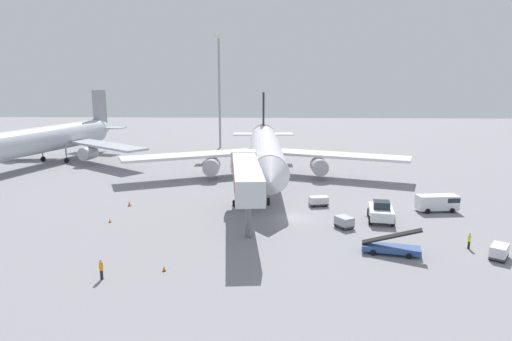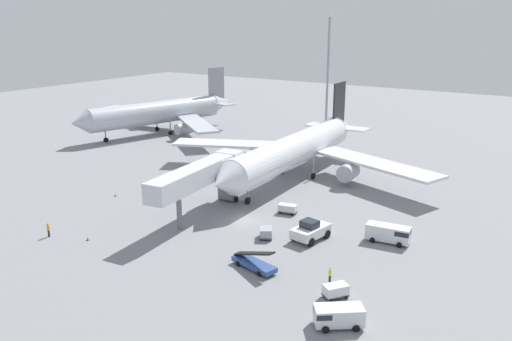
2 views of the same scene
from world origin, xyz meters
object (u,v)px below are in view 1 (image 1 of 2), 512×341
ground_crew_worker_midground (469,240)px  airplane_background (51,139)px  jet_bridge (246,175)px  safety_cone_charlie (129,204)px  apron_light_mast (219,71)px  baggage_cart_rear_left (344,222)px  safety_cone_bravo (110,221)px  ground_crew_worker_foreground (101,269)px  service_van_mid_center (438,202)px  safety_cone_alpha (164,268)px  pushback_tug (381,212)px  baggage_cart_far_center (499,251)px  baggage_cart_far_left (319,201)px  belt_loader_truck (391,247)px  airplane_at_gate (266,151)px

ground_crew_worker_midground → airplane_background: size_ratio=0.04×
jet_bridge → safety_cone_charlie: 18.45m
airplane_background → apron_light_mast: apron_light_mast is taller
jet_bridge → ground_crew_worker_midground: size_ratio=11.89×
baggage_cart_rear_left → safety_cone_charlie: (-28.36, 8.27, -0.42)m
safety_cone_bravo → ground_crew_worker_foreground: bearing=-72.4°
service_van_mid_center → safety_cone_alpha: (-31.98, -20.07, -1.00)m
service_van_mid_center → ground_crew_worker_midground: bearing=-97.1°
pushback_tug → baggage_cart_far_center: size_ratio=2.01×
pushback_tug → airplane_background: bearing=148.1°
service_van_mid_center → safety_cone_alpha: bearing=-147.9°
airplane_background → safety_cone_bravo: bearing=-56.0°
safety_cone_bravo → baggage_cart_far_left: bearing=17.3°
belt_loader_truck → baggage_cart_far_left: 17.98m
airplane_at_gate → baggage_cart_far_center: 41.69m
baggage_cart_rear_left → safety_cone_charlie: 29.55m
belt_loader_truck → baggage_cart_rear_left: belt_loader_truck is taller
baggage_cart_rear_left → apron_light_mast: (-21.94, 62.49, 18.45)m
airplane_at_gate → baggage_cart_rear_left: 27.59m
airplane_background → apron_light_mast: bearing=34.5°
service_van_mid_center → airplane_background: (-68.34, 32.70, 3.87)m
safety_cone_charlie → baggage_cart_far_left: bearing=2.0°
baggage_cart_far_center → pushback_tug: bearing=127.4°
safety_cone_bravo → safety_cone_charlie: size_ratio=0.71×
safety_cone_alpha → ground_crew_worker_foreground: bearing=-159.1°
safety_cone_alpha → pushback_tug: bearing=33.7°
safety_cone_alpha → apron_light_mast: bearing=92.7°
airplane_background → apron_light_mast: 42.25m
apron_light_mast → baggage_cart_rear_left: bearing=-70.7°
airplane_at_gate → airplane_background: 47.34m
ground_crew_worker_midground → safety_cone_bravo: (-40.35, 7.22, -0.66)m
jet_bridge → pushback_tug: 17.33m
airplane_background → jet_bridge: bearing=-41.2°
baggage_cart_rear_left → baggage_cart_far_left: bearing=102.8°
airplane_at_gate → ground_crew_worker_midground: size_ratio=29.72×
ground_crew_worker_foreground → safety_cone_bravo: 16.52m
safety_cone_bravo → airplane_background: bearing=124.0°
pushback_tug → baggage_cart_rear_left: bearing=-150.9°
baggage_cart_far_left → apron_light_mast: size_ratio=0.10×
belt_loader_truck → baggage_cart_rear_left: bearing=113.4°
safety_cone_charlie → apron_light_mast: apron_light_mast is taller
jet_bridge → belt_loader_truck: size_ratio=3.44×
jet_bridge → belt_loader_truck: bearing=-33.9°
service_van_mid_center → baggage_cart_rear_left: service_van_mid_center is taller
safety_cone_bravo → airplane_background: (-26.32, 38.95, 4.89)m
baggage_cart_far_left → jet_bridge: bearing=-144.6°
belt_loader_truck → safety_cone_charlie: belt_loader_truck is taller
safety_cone_bravo → apron_light_mast: size_ratio=0.02×
safety_cone_charlie → airplane_background: (-26.42, 31.67, 4.79)m
ground_crew_worker_foreground → airplane_background: (-31.31, 54.69, 4.15)m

